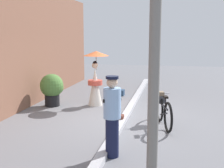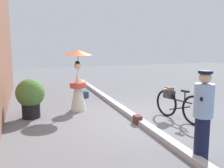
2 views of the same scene
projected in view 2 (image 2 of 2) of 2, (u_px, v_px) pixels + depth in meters
ground_plane at (135, 120)px, 7.05m from camera, size 30.00×30.00×0.00m
sidewalk_curb at (135, 118)px, 7.04m from camera, size 14.00×0.20×0.12m
bicycle_near_officer at (178, 104)px, 6.97m from camera, size 1.68×0.58×0.85m
person_officer at (203, 114)px, 4.54m from camera, size 0.34×0.34×1.60m
person_with_parasol at (78, 79)px, 7.90m from camera, size 0.86×0.86×1.84m
potted_plant_by_door at (31, 96)px, 7.16m from camera, size 0.80×0.78×1.09m
backpack_on_pavement at (85, 94)px, 9.87m from camera, size 0.32×0.21×0.23m
backpack_spare at (138, 119)px, 6.71m from camera, size 0.24×0.17×0.21m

